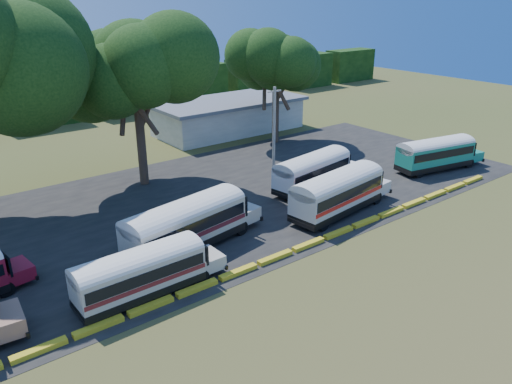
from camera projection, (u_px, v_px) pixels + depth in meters
ground at (267, 273)px, 31.33m from camera, size 160.00×160.00×0.00m
asphalt_strip at (184, 208)px, 40.71m from camera, size 64.00×24.00×0.02m
curb at (257, 265)px, 32.01m from camera, size 53.70×0.45×0.30m
terminal_building at (229, 115)px, 62.84m from camera, size 19.00×9.00×4.00m
treeline_backdrop at (38, 103)px, 65.48m from camera, size 130.00×4.00×6.00m
bus_cream_west at (143, 270)px, 28.35m from camera, size 9.15×2.43×3.00m
bus_cream_east at (188, 222)px, 33.58m from camera, size 11.16×4.51×3.57m
bus_white_red at (339, 190)px, 39.10m from camera, size 10.88×3.96×3.49m
bus_white_blue at (314, 169)px, 44.20m from camera, size 10.15×3.91×3.25m
bus_teal at (437, 152)px, 48.93m from camera, size 10.10×4.27×3.23m
tree_center at (134, 64)px, 42.11m from camera, size 9.96×9.96×14.48m
tree_east at (276, 64)px, 55.63m from camera, size 8.35×8.35×12.14m
utility_pole at (274, 128)px, 48.13m from camera, size 1.60×0.30×8.21m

